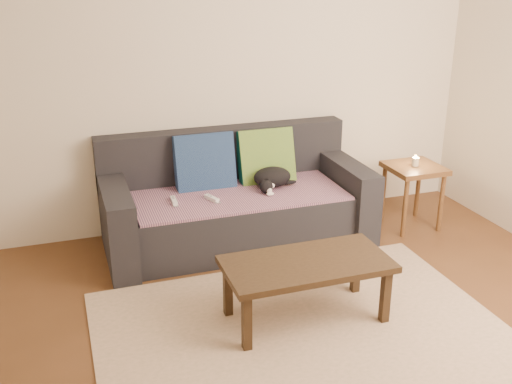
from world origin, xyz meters
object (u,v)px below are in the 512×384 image
sofa (235,205)px  wii_remote_a (174,201)px  cat (272,178)px  coffee_table (307,269)px  wii_remote_b (212,198)px  side_table (414,176)px

sofa → wii_remote_a: (-0.52, -0.12, 0.15)m
sofa → wii_remote_a: sofa is taller
cat → sofa: bearing=154.6°
wii_remote_a → coffee_table: bearing=-150.6°
sofa → wii_remote_b: sofa is taller
wii_remote_a → side_table: (2.04, -0.10, -0.00)m
cat → wii_remote_b: cat is taller
wii_remote_a → side_table: 2.04m
coffee_table → sofa: bearing=93.5°
wii_remote_b → sofa: bearing=-77.3°
sofa → wii_remote_b: (-0.24, -0.16, 0.15)m
sofa → wii_remote_b: bearing=-146.0°
wii_remote_a → coffee_table: 1.31m
side_table → coffee_table: (-1.44, -1.06, -0.09)m
side_table → coffee_table: bearing=-143.6°
wii_remote_b → cat: bearing=-98.2°
sofa → side_table: bearing=-7.9°
cat → side_table: bearing=-27.3°
sofa → coffee_table: sofa is taller
wii_remote_a → wii_remote_b: bearing=-96.5°
cat → wii_remote_b: bearing=174.1°
side_table → coffee_table: size_ratio=0.53×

